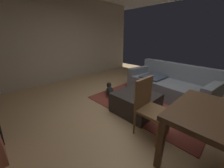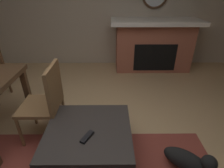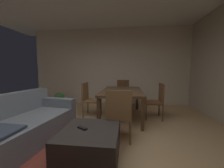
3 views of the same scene
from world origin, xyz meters
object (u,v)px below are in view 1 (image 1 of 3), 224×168
(couch, at_px, (169,85))
(dining_chair_west, at_px, (149,104))
(small_dog, at_px, (110,90))
(ottoman_coffee_table, at_px, (136,103))
(tv_remote, at_px, (140,91))

(couch, xyz_separation_m, dining_chair_west, (0.39, -1.73, 0.23))
(couch, height_order, dining_chair_west, dining_chair_west)
(couch, xyz_separation_m, small_dog, (-1.10, -1.19, -0.14))
(dining_chair_west, bearing_deg, ottoman_coffee_table, 143.11)
(ottoman_coffee_table, relative_size, dining_chair_west, 0.90)
(ottoman_coffee_table, height_order, dining_chair_west, dining_chair_west)
(tv_remote, bearing_deg, couch, 113.14)
(small_dog, bearing_deg, ottoman_coffee_table, -9.30)
(couch, relative_size, ottoman_coffee_table, 2.72)
(couch, bearing_deg, dining_chair_west, -77.40)
(dining_chair_west, xyz_separation_m, small_dog, (-1.48, 0.54, -0.36))
(ottoman_coffee_table, bearing_deg, dining_chair_west, -36.89)
(tv_remote, xyz_separation_m, dining_chair_west, (0.51, -0.49, 0.09))
(couch, distance_m, dining_chair_west, 1.79)
(ottoman_coffee_table, height_order, tv_remote, tv_remote)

